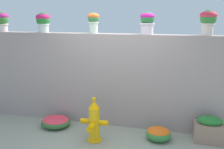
{
  "coord_description": "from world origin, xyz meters",
  "views": [
    {
      "loc": [
        1.2,
        -4.02,
        2.34
      ],
      "look_at": [
        -0.07,
        0.92,
        1.14
      ],
      "focal_mm": 41.17,
      "sensor_mm": 36.0,
      "label": 1
    }
  ],
  "objects_px": {
    "fire_hydrant": "(94,122)",
    "planter_box": "(209,130)",
    "flower_bush_right": "(56,121)",
    "potted_plant_3": "(147,21)",
    "potted_plant_4": "(208,19)",
    "potted_plant_0": "(2,20)",
    "flower_bush_left": "(158,133)",
    "potted_plant_2": "(93,20)",
    "potted_plant_1": "(43,21)"
  },
  "relations": [
    {
      "from": "fire_hydrant",
      "to": "planter_box",
      "type": "bearing_deg",
      "value": 13.44
    },
    {
      "from": "fire_hydrant",
      "to": "flower_bush_right",
      "type": "relative_size",
      "value": 1.36
    },
    {
      "from": "potted_plant_3",
      "to": "potted_plant_4",
      "type": "relative_size",
      "value": 0.94
    },
    {
      "from": "potted_plant_0",
      "to": "flower_bush_left",
      "type": "height_order",
      "value": "potted_plant_0"
    },
    {
      "from": "potted_plant_3",
      "to": "fire_hydrant",
      "type": "bearing_deg",
      "value": -132.91
    },
    {
      "from": "potted_plant_2",
      "to": "planter_box",
      "type": "relative_size",
      "value": 0.8
    },
    {
      "from": "potted_plant_1",
      "to": "fire_hydrant",
      "type": "relative_size",
      "value": 0.5
    },
    {
      "from": "potted_plant_2",
      "to": "potted_plant_3",
      "type": "height_order",
      "value": "potted_plant_3"
    },
    {
      "from": "potted_plant_4",
      "to": "potted_plant_2",
      "type": "bearing_deg",
      "value": 179.79
    },
    {
      "from": "potted_plant_3",
      "to": "flower_bush_right",
      "type": "relative_size",
      "value": 0.7
    },
    {
      "from": "potted_plant_2",
      "to": "flower_bush_left",
      "type": "height_order",
      "value": "potted_plant_2"
    },
    {
      "from": "flower_bush_right",
      "to": "fire_hydrant",
      "type": "bearing_deg",
      "value": -21.44
    },
    {
      "from": "potted_plant_3",
      "to": "potted_plant_4",
      "type": "distance_m",
      "value": 1.12
    },
    {
      "from": "potted_plant_3",
      "to": "fire_hydrant",
      "type": "xyz_separation_m",
      "value": [
        -0.83,
        -0.89,
        -1.82
      ]
    },
    {
      "from": "flower_bush_right",
      "to": "potted_plant_4",
      "type": "bearing_deg",
      "value": 9.74
    },
    {
      "from": "potted_plant_1",
      "to": "potted_plant_2",
      "type": "bearing_deg",
      "value": 1.61
    },
    {
      "from": "potted_plant_1",
      "to": "potted_plant_4",
      "type": "bearing_deg",
      "value": 0.4
    },
    {
      "from": "fire_hydrant",
      "to": "planter_box",
      "type": "distance_m",
      "value": 2.15
    },
    {
      "from": "fire_hydrant",
      "to": "planter_box",
      "type": "xyz_separation_m",
      "value": [
        2.08,
        0.5,
        -0.14
      ]
    },
    {
      "from": "potted_plant_1",
      "to": "potted_plant_3",
      "type": "height_order",
      "value": "potted_plant_3"
    },
    {
      "from": "potted_plant_2",
      "to": "flower_bush_right",
      "type": "bearing_deg",
      "value": -144.16
    },
    {
      "from": "potted_plant_4",
      "to": "flower_bush_left",
      "type": "xyz_separation_m",
      "value": [
        -0.78,
        -0.57,
        -2.11
      ]
    },
    {
      "from": "potted_plant_0",
      "to": "flower_bush_right",
      "type": "height_order",
      "value": "potted_plant_0"
    },
    {
      "from": "potted_plant_0",
      "to": "potted_plant_3",
      "type": "height_order",
      "value": "potted_plant_0"
    },
    {
      "from": "flower_bush_left",
      "to": "fire_hydrant",
      "type": "bearing_deg",
      "value": -164.38
    },
    {
      "from": "potted_plant_1",
      "to": "planter_box",
      "type": "distance_m",
      "value": 4.03
    },
    {
      "from": "potted_plant_4",
      "to": "flower_bush_right",
      "type": "height_order",
      "value": "potted_plant_4"
    },
    {
      "from": "potted_plant_0",
      "to": "planter_box",
      "type": "height_order",
      "value": "potted_plant_0"
    },
    {
      "from": "potted_plant_0",
      "to": "potted_plant_2",
      "type": "relative_size",
      "value": 1.05
    },
    {
      "from": "potted_plant_0",
      "to": "potted_plant_4",
      "type": "relative_size",
      "value": 0.96
    },
    {
      "from": "planter_box",
      "to": "potted_plant_0",
      "type": "bearing_deg",
      "value": 174.86
    },
    {
      "from": "potted_plant_1",
      "to": "flower_bush_left",
      "type": "height_order",
      "value": "potted_plant_1"
    },
    {
      "from": "potted_plant_3",
      "to": "potted_plant_4",
      "type": "height_order",
      "value": "potted_plant_4"
    },
    {
      "from": "potted_plant_4",
      "to": "flower_bush_right",
      "type": "xyz_separation_m",
      "value": [
        -2.94,
        -0.51,
        -2.13
      ]
    },
    {
      "from": "potted_plant_4",
      "to": "potted_plant_0",
      "type": "bearing_deg",
      "value": 179.83
    },
    {
      "from": "planter_box",
      "to": "potted_plant_2",
      "type": "bearing_deg",
      "value": 170.27
    },
    {
      "from": "potted_plant_4",
      "to": "planter_box",
      "type": "distance_m",
      "value": 2.04
    },
    {
      "from": "potted_plant_4",
      "to": "flower_bush_right",
      "type": "distance_m",
      "value": 3.66
    },
    {
      "from": "potted_plant_4",
      "to": "planter_box",
      "type": "xyz_separation_m",
      "value": [
        0.13,
        -0.4,
        -2.0
      ]
    },
    {
      "from": "flower_bush_left",
      "to": "planter_box",
      "type": "bearing_deg",
      "value": 10.58
    },
    {
      "from": "potted_plant_2",
      "to": "flower_bush_right",
      "type": "xyz_separation_m",
      "value": [
        -0.71,
        -0.51,
        -2.1
      ]
    },
    {
      "from": "flower_bush_left",
      "to": "potted_plant_4",
      "type": "bearing_deg",
      "value": 36.12
    },
    {
      "from": "potted_plant_0",
      "to": "potted_plant_3",
      "type": "bearing_deg",
      "value": -0.3
    },
    {
      "from": "potted_plant_1",
      "to": "potted_plant_2",
      "type": "xyz_separation_m",
      "value": [
        1.13,
        0.03,
        0.02
      ]
    },
    {
      "from": "potted_plant_3",
      "to": "planter_box",
      "type": "bearing_deg",
      "value": -17.4
    },
    {
      "from": "potted_plant_3",
      "to": "planter_box",
      "type": "distance_m",
      "value": 2.36
    },
    {
      "from": "potted_plant_0",
      "to": "potted_plant_1",
      "type": "relative_size",
      "value": 1.06
    },
    {
      "from": "potted_plant_2",
      "to": "flower_bush_left",
      "type": "relative_size",
      "value": 0.9
    },
    {
      "from": "potted_plant_0",
      "to": "potted_plant_1",
      "type": "bearing_deg",
      "value": -1.98
    },
    {
      "from": "potted_plant_4",
      "to": "planter_box",
      "type": "height_order",
      "value": "potted_plant_4"
    }
  ]
}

